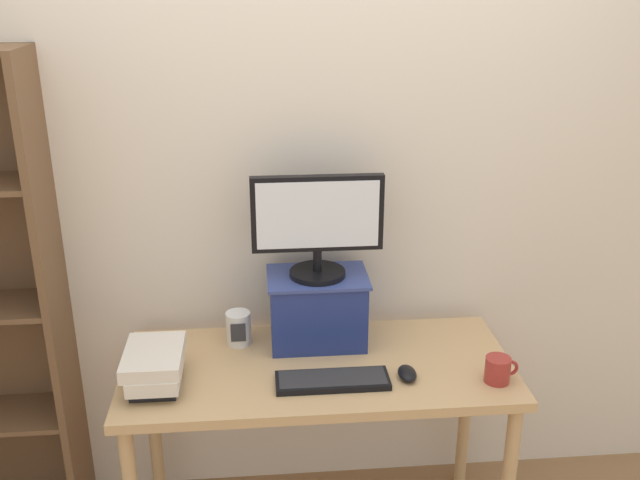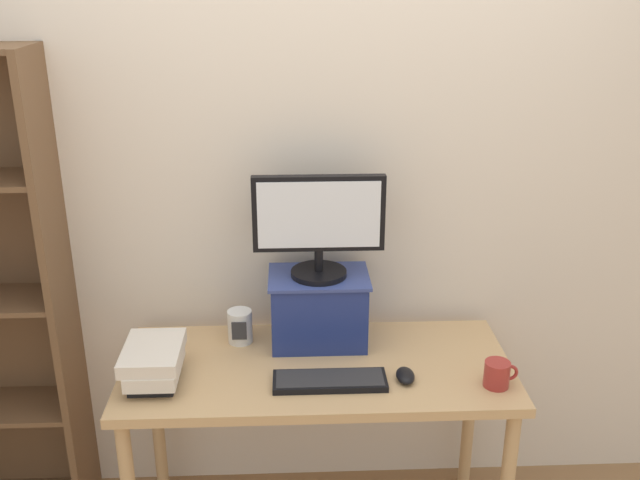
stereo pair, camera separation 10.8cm
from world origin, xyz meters
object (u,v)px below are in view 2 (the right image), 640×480
Objects in this scene: desk at (317,386)px; book_stack at (154,363)px; computer_monitor at (319,223)px; keyboard at (330,381)px; computer_mouse at (405,376)px; coffee_mug at (497,374)px; riser_box at (319,307)px; desk_speaker at (240,326)px.

book_stack reaches higher than desk.
keyboard is at bearing -85.36° from computer_monitor.
desk is at bearing 8.62° from book_stack.
coffee_mug is (0.31, -0.05, 0.03)m from computer_mouse.
desk is 3.75× the size of riser_box.
desk is at bearing -94.44° from riser_box.
book_stack is 0.38m from desk_speaker.
computer_mouse is 0.87m from book_stack.
riser_box is 0.78× the size of computer_monitor.
riser_box is at bearing -0.99° from desk_speaker.
desk is 0.59m from book_stack.
keyboard is at bearing -73.78° from desk.
keyboard is (0.02, -0.31, -0.47)m from computer_monitor.
desk_speaker is (0.28, 0.27, -0.01)m from book_stack.
desk_speaker is (-0.30, 0.01, -0.08)m from riser_box.
computer_monitor reaches higher than book_stack.
riser_box reaches higher than desk_speaker.
riser_box is at bearing 134.23° from computer_mouse.
riser_box reaches higher than desk.
computer_monitor is 0.62m from computer_mouse.
computer_mouse is (0.26, 0.01, 0.01)m from keyboard.
book_stack is (-0.56, -0.09, 0.16)m from desk.
riser_box is 3.17× the size of coffee_mug.
computer_monitor reaches higher than computer_mouse.
computer_monitor is 0.75m from book_stack.
desk is at bearing 164.50° from coffee_mug.
desk is 0.60m from computer_monitor.
keyboard is 0.26m from computer_mouse.
riser_box is 0.95× the size of keyboard.
computer_mouse is 0.81× the size of desk_speaker.
keyboard is 0.57m from coffee_mug.
desk_speaker is (-0.89, 0.35, 0.02)m from coffee_mug.
computer_monitor is (0.01, 0.17, 0.57)m from desk.
coffee_mug is (1.17, -0.08, -0.03)m from book_stack.
computer_monitor is 1.74× the size of book_stack.
computer_mouse is (0.29, -0.29, -0.46)m from computer_monitor.
book_stack reaches higher than desk_speaker.
computer_monitor is at bearing 85.53° from desk.
coffee_mug is at bearing -15.50° from desk.
keyboard is 1.43× the size of book_stack.
coffee_mug reaches higher than desk.
coffee_mug is at bearing -9.00° from computer_mouse.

